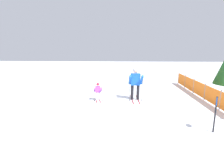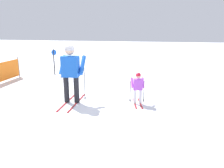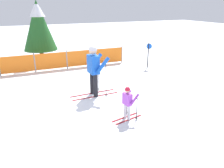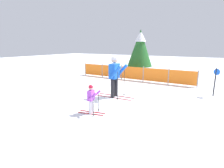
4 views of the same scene
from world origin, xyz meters
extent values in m
plane|color=white|center=(0.00, 0.00, 0.00)|extent=(60.00, 60.00, 0.00)
cube|color=maroon|center=(-0.25, 0.10, 0.01)|extent=(1.74, 0.12, 0.02)
cube|color=maroon|center=(-0.24, -0.23, 0.01)|extent=(1.74, 0.12, 0.02)
cylinder|color=black|center=(-0.25, 0.10, 0.43)|extent=(0.16, 0.16, 0.82)
cylinder|color=black|center=(-0.24, -0.23, 0.43)|extent=(0.16, 0.16, 0.82)
cube|color=blue|center=(-0.24, -0.06, 1.16)|extent=(0.31, 0.52, 0.64)
cylinder|color=blue|center=(-0.04, 0.27, 1.17)|extent=(0.54, 0.15, 0.58)
cylinder|color=blue|center=(-0.01, -0.37, 1.17)|extent=(0.54, 0.15, 0.58)
sphere|color=#D8AD8C|center=(-0.24, -0.06, 1.65)|extent=(0.27, 0.27, 0.27)
sphere|color=silver|center=(-0.24, -0.06, 1.70)|extent=(0.29, 0.29, 0.29)
cylinder|color=black|center=(0.07, 0.29, 0.64)|extent=(0.02, 0.02, 1.28)
cylinder|color=black|center=(0.07, 0.29, 0.06)|extent=(0.07, 0.07, 0.01)
cylinder|color=black|center=(0.10, -0.38, 0.64)|extent=(0.02, 0.02, 1.28)
cylinder|color=black|center=(0.10, -0.38, 0.06)|extent=(0.07, 0.07, 0.01)
cube|color=maroon|center=(0.02, -2.03, 0.01)|extent=(0.92, 0.24, 0.02)
cube|color=maroon|center=(0.06, -2.20, 0.01)|extent=(0.92, 0.24, 0.02)
cylinder|color=silver|center=(0.02, -2.03, 0.24)|extent=(0.09, 0.09, 0.44)
cylinder|color=silver|center=(0.06, -2.20, 0.24)|extent=(0.09, 0.09, 0.44)
cube|color=#B24CD8|center=(0.04, -2.12, 0.63)|extent=(0.21, 0.30, 0.34)
cylinder|color=#B24CD8|center=(0.13, -1.92, 0.65)|extent=(0.32, 0.13, 0.29)
cylinder|color=#B24CD8|center=(0.20, -2.26, 0.65)|extent=(0.32, 0.13, 0.29)
sphere|color=#D8AD8C|center=(0.04, -2.12, 0.89)|extent=(0.15, 0.15, 0.15)
sphere|color=red|center=(0.04, -2.12, 0.92)|extent=(0.15, 0.15, 0.15)
cylinder|color=black|center=(0.17, -1.87, 0.34)|extent=(0.02, 0.02, 0.69)
cylinder|color=black|center=(0.17, -1.87, 0.06)|extent=(0.07, 0.07, 0.01)
cylinder|color=black|center=(0.26, -2.29, 0.34)|extent=(0.02, 0.02, 0.69)
cylinder|color=black|center=(0.26, -2.29, 0.06)|extent=(0.07, 0.07, 0.01)
cylinder|color=gray|center=(-5.04, 3.84, 0.48)|extent=(0.06, 0.06, 0.95)
cylinder|color=gray|center=(-3.47, 3.83, 0.48)|extent=(0.06, 0.06, 0.95)
cylinder|color=gray|center=(-1.91, 3.82, 0.48)|extent=(0.06, 0.06, 0.95)
cylinder|color=gray|center=(-0.35, 3.81, 0.48)|extent=(0.06, 0.06, 0.95)
cylinder|color=gray|center=(1.22, 3.80, 0.48)|extent=(0.06, 0.06, 0.95)
cube|color=orange|center=(-4.25, 3.83, 0.48)|extent=(1.56, 0.04, 0.80)
cube|color=orange|center=(-2.69, 3.82, 0.48)|extent=(1.56, 0.04, 0.80)
cube|color=orange|center=(-1.13, 3.81, 0.48)|extent=(1.56, 0.04, 0.80)
cube|color=orange|center=(0.43, 3.80, 0.48)|extent=(1.56, 0.04, 0.80)
cylinder|color=black|center=(3.57, 2.34, 0.64)|extent=(0.05, 0.05, 1.27)
cylinder|color=blue|center=(3.60, 2.32, 1.11)|extent=(0.25, 0.16, 0.28)
camera|label=1|loc=(9.31, -0.84, 2.82)|focal=28.00mm
camera|label=2|loc=(-6.45, -2.58, 2.33)|focal=35.00mm
camera|label=3|loc=(-2.62, -7.08, 3.15)|focal=35.00mm
camera|label=4|loc=(3.49, -6.57, 2.28)|focal=28.00mm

